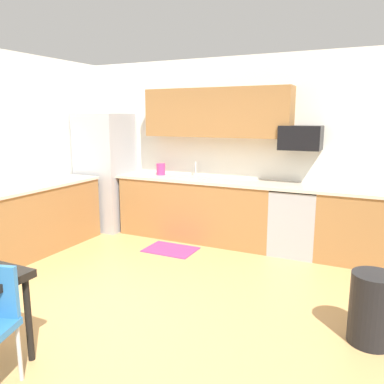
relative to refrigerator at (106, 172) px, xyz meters
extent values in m
plane|color=tan|center=(2.18, -2.22, -0.95)|extent=(12.00, 12.00, 0.00)
cube|color=white|center=(2.18, 0.43, 0.40)|extent=(5.80, 0.10, 2.70)
cube|color=olive|center=(1.62, 0.08, -0.50)|extent=(2.38, 0.60, 0.90)
cube|color=olive|center=(4.00, 0.08, -0.50)|extent=(1.17, 0.60, 0.90)
cube|color=olive|center=(-0.12, -1.42, -0.50)|extent=(0.60, 2.00, 0.90)
cube|color=beige|center=(2.18, 0.08, -0.03)|extent=(4.80, 0.64, 0.04)
cube|color=beige|center=(-0.12, -1.42, -0.03)|extent=(0.64, 2.00, 0.04)
cube|color=olive|center=(1.88, 0.21, 0.95)|extent=(2.20, 0.34, 0.70)
cube|color=#9EA0A5|center=(0.00, 0.00, 0.00)|extent=(0.76, 0.70, 1.89)
cube|color=#999BA0|center=(3.11, 0.08, -0.51)|extent=(0.60, 0.60, 0.88)
cube|color=black|center=(3.11, 0.08, -0.05)|extent=(0.60, 0.60, 0.03)
cube|color=black|center=(3.11, 0.18, 0.62)|extent=(0.54, 0.36, 0.32)
cube|color=#A5A8AD|center=(1.53, 0.08, -0.07)|extent=(0.48, 0.40, 0.14)
cylinder|color=#B2B5BA|center=(1.53, 0.26, 0.09)|extent=(0.02, 0.02, 0.24)
cylinder|color=black|center=(1.77, -3.23, -0.61)|extent=(0.05, 0.05, 0.67)
cylinder|color=#B2B2B7|center=(1.90, -3.44, -0.73)|extent=(0.03, 0.03, 0.42)
cylinder|color=black|center=(4.12, -1.85, -0.65)|extent=(0.36, 0.36, 0.60)
cube|color=#CC3372|center=(1.53, -0.57, -0.94)|extent=(0.70, 0.50, 0.01)
cylinder|color=#CC3372|center=(0.99, 0.13, 0.07)|extent=(0.14, 0.14, 0.20)
camera|label=1|loc=(4.06, -5.12, 0.90)|focal=36.29mm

